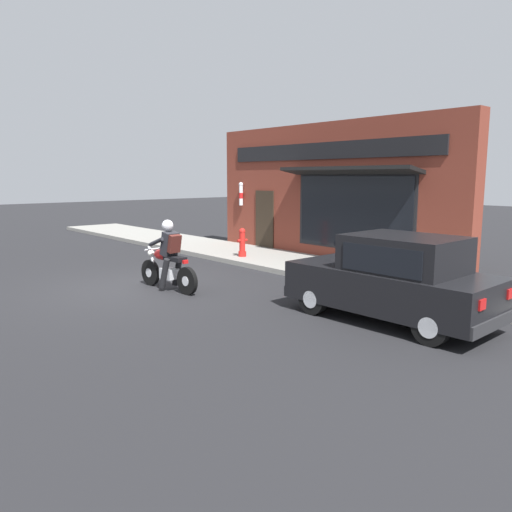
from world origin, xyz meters
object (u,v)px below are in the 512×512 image
Objects in this scene: motorcycle_with_rider at (168,261)px; trash_bin at (431,261)px; fire_hydrant at (242,243)px; car_hatchback at (394,280)px.

motorcycle_with_rider is 2.06× the size of trash_bin.
trash_bin is at bearing -80.13° from fire_hydrant.
motorcycle_with_rider reaches higher than car_hatchback.
trash_bin is (3.09, 1.03, -0.13)m from car_hatchback.
motorcycle_with_rider is 5.13m from car_hatchback.
motorcycle_with_rider is 2.30× the size of fire_hydrant.
fire_hydrant is (-1.00, 5.77, -0.06)m from trash_bin.
car_hatchback is 3.26m from trash_bin.
trash_bin is at bearing -38.28° from motorcycle_with_rider.
fire_hydrant is at bearing 27.26° from motorcycle_with_rider.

